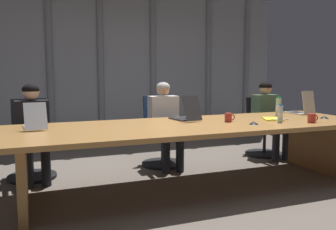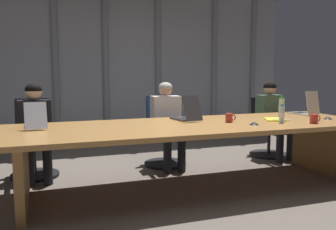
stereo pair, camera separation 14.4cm
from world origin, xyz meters
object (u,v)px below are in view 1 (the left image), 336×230
(office_chair_left_end, at_px, (31,148))
(spiral_notepad, at_px, (273,119))
(person_left_end, at_px, (33,125))
(coffee_mug_near, at_px, (229,117))
(office_chair_center, at_px, (263,133))
(conference_mic_left_side, at_px, (324,117))
(water_bottle_secondary, at_px, (278,107))
(person_center, at_px, (268,114))
(water_bottle_primary, at_px, (280,114))
(office_chair_left_mid, at_px, (162,139))
(coffee_mug_far, at_px, (312,118))
(laptop_left_end, at_px, (35,123))
(person_left_mid, at_px, (165,119))
(laptop_left_mid, at_px, (185,115))
(conference_mic_middle, at_px, (254,123))
(laptop_center, at_px, (301,110))

(office_chair_left_end, xyz_separation_m, spiral_notepad, (2.82, -1.15, 0.38))
(office_chair_left_end, xyz_separation_m, person_left_end, (0.03, -0.16, 0.31))
(coffee_mug_near, bearing_deg, office_chair_center, 40.24)
(person_left_end, distance_m, conference_mic_left_side, 3.64)
(water_bottle_secondary, bearing_deg, person_center, 62.48)
(person_left_end, bearing_deg, water_bottle_primary, 61.54)
(coffee_mug_near, distance_m, conference_mic_left_side, 1.31)
(office_chair_center, bearing_deg, office_chair_left_end, -80.14)
(office_chair_left_mid, relative_size, conference_mic_left_side, 8.95)
(water_bottle_primary, bearing_deg, coffee_mug_far, -24.69)
(laptop_left_end, distance_m, office_chair_left_mid, 1.95)
(laptop_left_end, distance_m, person_left_end, 0.66)
(person_left_end, xyz_separation_m, coffee_mug_far, (3.04, -1.37, 0.11))
(person_left_mid, bearing_deg, conference_mic_left_side, 56.89)
(office_chair_left_mid, bearing_deg, conference_mic_left_side, 54.90)
(laptop_left_mid, xyz_separation_m, coffee_mug_near, (0.42, -0.32, -0.01))
(conference_mic_middle, bearing_deg, water_bottle_primary, 4.81)
(laptop_center, distance_m, office_chair_left_mid, 2.00)
(office_chair_center, xyz_separation_m, spiral_notepad, (-0.70, -1.14, 0.41))
(person_left_mid, bearing_deg, water_bottle_secondary, 63.64)
(laptop_left_mid, bearing_deg, office_chair_left_end, 58.07)
(coffee_mug_near, distance_m, spiral_notepad, 0.62)
(laptop_center, height_order, coffee_mug_far, laptop_center)
(office_chair_center, relative_size, person_left_end, 0.77)
(laptop_center, relative_size, office_chair_center, 0.45)
(office_chair_center, distance_m, water_bottle_primary, 1.65)
(office_chair_left_mid, relative_size, conference_mic_middle, 8.95)
(person_left_end, bearing_deg, person_left_mid, 85.69)
(office_chair_left_mid, xyz_separation_m, conference_mic_left_side, (1.73, -1.30, 0.39))
(office_chair_left_mid, distance_m, water_bottle_primary, 1.75)
(office_chair_left_mid, height_order, office_chair_center, office_chair_left_mid)
(office_chair_center, distance_m, person_left_end, 3.50)
(office_chair_center, distance_m, coffee_mug_near, 1.79)
(person_left_end, distance_m, coffee_mug_near, 2.37)
(conference_mic_middle, bearing_deg, person_left_mid, 115.48)
(laptop_left_end, relative_size, office_chair_left_mid, 0.48)
(office_chair_left_end, relative_size, person_left_mid, 0.83)
(laptop_left_mid, bearing_deg, laptop_center, -97.37)
(office_chair_left_mid, bearing_deg, coffee_mug_near, 22.80)
(office_chair_left_end, distance_m, office_chair_left_mid, 1.77)
(laptop_left_end, distance_m, water_bottle_primary, 2.75)
(person_left_mid, relative_size, water_bottle_secondary, 4.61)
(laptop_center, height_order, office_chair_left_mid, laptop_center)
(office_chair_left_mid, height_order, person_left_mid, person_left_mid)
(laptop_left_end, bearing_deg, water_bottle_secondary, -93.55)
(laptop_left_end, bearing_deg, office_chair_left_end, 0.52)
(person_center, bearing_deg, person_left_mid, -95.14)
(laptop_left_mid, relative_size, water_bottle_secondary, 1.83)
(conference_mic_left_side, bearing_deg, office_chair_center, 88.76)
(person_left_end, bearing_deg, office_chair_left_mid, 90.93)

